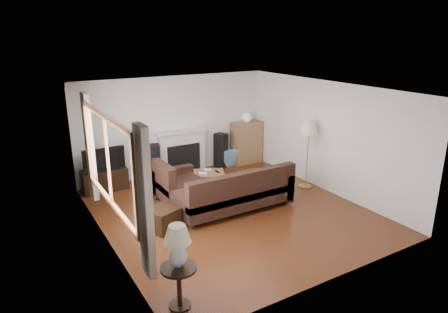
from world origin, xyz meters
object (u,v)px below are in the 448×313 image
bookshelf (246,142)px  coffee_table (202,181)px  sectional_sofa (234,190)px  floor_lamp (307,154)px  tv_stand (105,180)px  side_table (179,287)px

bookshelf → coffee_table: size_ratio=1.11×
sectional_sofa → floor_lamp: 2.17m
coffee_table → floor_lamp: floor_lamp is taller
sectional_sofa → coffee_table: sectional_sofa is taller
tv_stand → side_table: 4.65m
bookshelf → tv_stand: bearing=-179.6°
sectional_sofa → coffee_table: size_ratio=2.54×
tv_stand → coffee_table: bearing=-29.5°
sectional_sofa → side_table: sectional_sofa is taller
coffee_table → side_table: bearing=-97.4°
coffee_table → sectional_sofa: bearing=-63.6°
bookshelf → sectional_sofa: (-1.96, -2.45, -0.15)m
coffee_table → tv_stand: bearing=174.9°
tv_stand → floor_lamp: (4.12, -2.24, 0.55)m
bookshelf → floor_lamp: (0.17, -2.27, 0.22)m
tv_stand → coffee_table: tv_stand is taller
bookshelf → floor_lamp: floor_lamp is taller
floor_lamp → tv_stand: bearing=151.5°
tv_stand → bookshelf: size_ratio=0.86×
tv_stand → sectional_sofa: (2.00, -2.42, 0.18)m
sectional_sofa → coffee_table: 1.34m
floor_lamp → side_table: floor_lamp is taller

